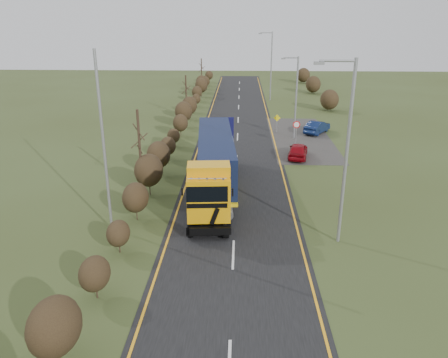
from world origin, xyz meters
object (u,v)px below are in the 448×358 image
car_red_hatchback (298,151)px  car_blue_sedan (317,127)px  speed_sign (296,129)px  lorry (215,163)px  streetlight_near (345,146)px

car_red_hatchback → car_blue_sedan: bearing=-98.7°
car_red_hatchback → speed_sign: size_ratio=1.56×
lorry → streetlight_near: bearing=-48.0°
lorry → car_red_hatchback: size_ratio=3.72×
lorry → speed_sign: bearing=55.4°
car_red_hatchback → car_blue_sedan: (3.10, 8.87, -0.00)m
lorry → speed_sign: lorry is taller
car_red_hatchback → lorry: bearing=61.9°
speed_sign → car_red_hatchback: bearing=-93.2°
car_red_hatchback → car_blue_sedan: car_red_hatchback is taller
speed_sign → car_blue_sedan: bearing=61.3°
car_red_hatchback → car_blue_sedan: size_ratio=0.97×
streetlight_near → speed_sign: bearing=90.2°
car_red_hatchback → streetlight_near: streetlight_near is taller
car_red_hatchback → car_blue_sedan: 9.40m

